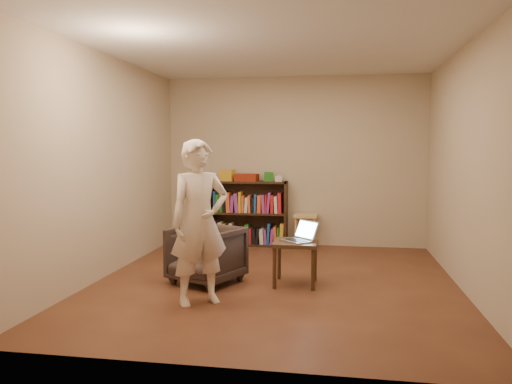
% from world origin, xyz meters
% --- Properties ---
extents(floor, '(4.50, 4.50, 0.00)m').
position_xyz_m(floor, '(0.00, 0.00, 0.00)').
color(floor, '#4A2518').
rests_on(floor, ground).
extents(ceiling, '(4.50, 4.50, 0.00)m').
position_xyz_m(ceiling, '(0.00, 0.00, 2.60)').
color(ceiling, silver).
rests_on(ceiling, wall_back).
extents(wall_back, '(4.00, 0.00, 4.00)m').
position_xyz_m(wall_back, '(0.00, 2.25, 1.30)').
color(wall_back, '#BEA690').
rests_on(wall_back, floor).
extents(wall_left, '(0.00, 4.50, 4.50)m').
position_xyz_m(wall_left, '(-2.00, 0.00, 1.30)').
color(wall_left, '#BEA690').
rests_on(wall_left, floor).
extents(wall_right, '(0.00, 4.50, 4.50)m').
position_xyz_m(wall_right, '(2.00, 0.00, 1.30)').
color(wall_right, '#BEA690').
rests_on(wall_right, floor).
extents(bookshelf, '(1.20, 0.30, 1.00)m').
position_xyz_m(bookshelf, '(-0.69, 2.09, 0.44)').
color(bookshelf, black).
rests_on(bookshelf, floor).
extents(box_yellow, '(0.24, 0.19, 0.17)m').
position_xyz_m(box_yellow, '(-1.03, 2.09, 1.09)').
color(box_yellow, gold).
rests_on(box_yellow, bookshelf).
extents(red_cloth, '(0.35, 0.27, 0.11)m').
position_xyz_m(red_cloth, '(-0.71, 2.07, 1.06)').
color(red_cloth, maroon).
rests_on(red_cloth, bookshelf).
extents(box_green, '(0.16, 0.16, 0.14)m').
position_xyz_m(box_green, '(-0.38, 2.10, 1.07)').
color(box_green, '#23691C').
rests_on(box_green, bookshelf).
extents(box_white, '(0.12, 0.12, 0.09)m').
position_xyz_m(box_white, '(-0.22, 2.09, 1.04)').
color(box_white, beige).
rests_on(box_white, bookshelf).
extents(stool, '(0.35, 0.35, 0.51)m').
position_xyz_m(stool, '(0.20, 2.03, 0.41)').
color(stool, tan).
rests_on(stool, floor).
extents(armchair, '(0.91, 0.92, 0.64)m').
position_xyz_m(armchair, '(-0.76, -0.16, 0.32)').
color(armchair, '#322921').
rests_on(armchair, floor).
extents(side_table, '(0.47, 0.47, 0.48)m').
position_xyz_m(side_table, '(0.23, -0.06, 0.40)').
color(side_table, '#2F1E0F').
rests_on(side_table, floor).
extents(laptop, '(0.45, 0.45, 0.22)m').
position_xyz_m(laptop, '(0.28, -0.04, 0.54)').
color(laptop, '#A6A6AA').
rests_on(laptop, side_table).
extents(person, '(0.69, 0.65, 1.59)m').
position_xyz_m(person, '(-0.62, -0.89, 0.80)').
color(person, beige).
rests_on(person, floor).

